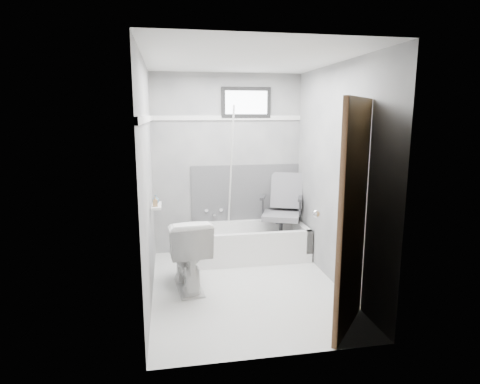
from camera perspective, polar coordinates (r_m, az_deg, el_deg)
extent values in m
plane|color=white|center=(4.52, 0.81, -13.41)|extent=(2.60, 2.60, 0.00)
plane|color=silver|center=(4.15, 0.90, 18.39)|extent=(2.60, 2.60, 0.00)
cube|color=slate|center=(5.44, -1.78, 3.94)|extent=(2.00, 0.02, 2.40)
cube|color=slate|center=(2.93, 5.73, -2.19)|extent=(2.00, 0.02, 2.40)
cube|color=slate|center=(4.10, -13.01, 1.36)|extent=(0.02, 2.60, 2.40)
cube|color=slate|center=(4.47, 13.56, 2.11)|extent=(0.02, 2.60, 2.40)
imported|color=white|center=(4.42, -7.50, -8.57)|extent=(0.53, 0.84, 0.79)
cube|color=#4C4C4F|center=(5.53, 0.83, -0.13)|extent=(1.50, 0.02, 0.78)
cube|color=white|center=(5.38, -1.80, 10.49)|extent=(2.00, 0.02, 0.06)
cube|color=white|center=(4.04, -13.21, 10.06)|extent=(0.02, 2.60, 0.06)
cylinder|color=silver|center=(5.22, -1.35, 2.00)|extent=(0.02, 0.60, 1.87)
cube|color=silver|center=(4.39, -11.79, -1.94)|extent=(0.10, 0.32, 0.02)
imported|color=#9C7A4E|center=(4.30, -11.98, -1.32)|extent=(0.05, 0.05, 0.11)
imported|color=#45647F|center=(4.44, -11.93, -1.02)|extent=(0.11, 0.11, 0.10)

